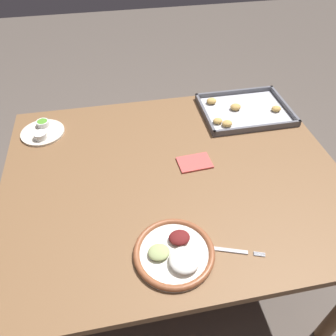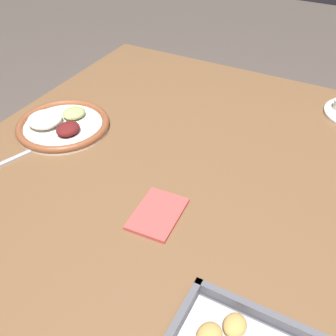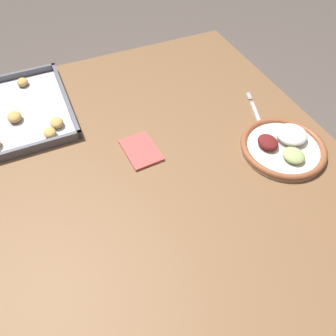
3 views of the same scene
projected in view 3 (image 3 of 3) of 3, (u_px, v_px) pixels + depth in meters
name	position (u px, v px, depth m)	size (l,w,h in m)	color
ground_plane	(166.00, 271.00, 1.46)	(8.00, 8.00, 0.00)	#564C44
dining_table	(165.00, 187.00, 0.99)	(1.30, 1.05, 0.70)	brown
dinner_plate	(284.00, 146.00, 0.96)	(0.25, 0.25, 0.04)	white
fork	(256.00, 113.00, 1.08)	(0.19, 0.08, 0.00)	#B2B2B7
baking_tray	(21.00, 112.00, 1.07)	(0.41, 0.32, 0.04)	#595960
napkin	(141.00, 150.00, 0.97)	(0.14, 0.10, 0.01)	#CC4C47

